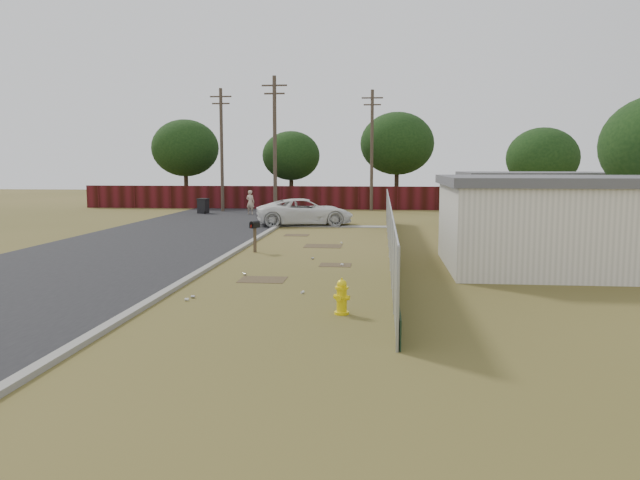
# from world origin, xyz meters

# --- Properties ---
(ground) EXTENTS (120.00, 120.00, 0.00)m
(ground) POSITION_xyz_m (0.00, 0.00, 0.00)
(ground) COLOR brown
(ground) RESTS_ON ground
(street) EXTENTS (15.10, 60.00, 0.12)m
(street) POSITION_xyz_m (-6.76, 8.05, 0.02)
(street) COLOR black
(street) RESTS_ON ground
(chainlink_fence) EXTENTS (0.10, 27.06, 2.02)m
(chainlink_fence) POSITION_xyz_m (3.12, 1.03, 0.80)
(chainlink_fence) COLOR #9A9DA2
(chainlink_fence) RESTS_ON ground
(privacy_fence) EXTENTS (30.00, 0.12, 1.80)m
(privacy_fence) POSITION_xyz_m (-6.00, 25.00, 0.90)
(privacy_fence) COLOR #4F1016
(privacy_fence) RESTS_ON ground
(utility_poles) EXTENTS (12.60, 8.24, 9.00)m
(utility_poles) POSITION_xyz_m (-3.67, 20.67, 4.69)
(utility_poles) COLOR #493D30
(utility_poles) RESTS_ON ground
(houses) EXTENTS (9.30, 17.24, 3.10)m
(houses) POSITION_xyz_m (9.70, 3.13, 1.56)
(houses) COLOR white
(houses) RESTS_ON ground
(horizon_trees) EXTENTS (33.32, 31.94, 7.78)m
(horizon_trees) POSITION_xyz_m (0.84, 23.56, 4.63)
(horizon_trees) COLOR #382B19
(horizon_trees) RESTS_ON ground
(fire_hydrant) EXTENTS (0.45, 0.45, 0.86)m
(fire_hydrant) POSITION_xyz_m (1.87, -9.13, 0.40)
(fire_hydrant) COLOR yellow
(fire_hydrant) RESTS_ON ground
(mailbox) EXTENTS (0.35, 0.55, 1.26)m
(mailbox) POSITION_xyz_m (-2.24, 0.87, 1.00)
(mailbox) COLOR brown
(mailbox) RESTS_ON ground
(pickup_truck) EXTENTS (5.98, 3.77, 1.54)m
(pickup_truck) POSITION_xyz_m (-1.61, 12.10, 0.77)
(pickup_truck) COLOR white
(pickup_truck) RESTS_ON ground
(pedestrian) EXTENTS (0.71, 0.57, 1.70)m
(pedestrian) POSITION_xyz_m (-6.37, 19.49, 0.85)
(pedestrian) COLOR #C9AF93
(pedestrian) RESTS_ON ground
(trash_bin) EXTENTS (0.83, 0.90, 1.08)m
(trash_bin) POSITION_xyz_m (-9.89, 19.93, 0.55)
(trash_bin) COLOR black
(trash_bin) RESTS_ON ground
(scattered_litter) EXTENTS (3.75, 12.11, 0.07)m
(scattered_litter) POSITION_xyz_m (-0.35, -3.72, 0.04)
(scattered_litter) COLOR silver
(scattered_litter) RESTS_ON ground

